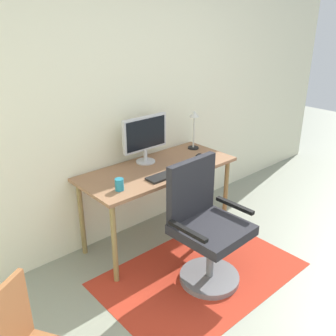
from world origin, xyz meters
TOP-DOWN VIEW (x-y plane):
  - wall_back at (0.00, 2.20)m, footprint 6.00×0.10m
  - area_rug at (-0.22, 1.16)m, footprint 1.64×1.09m
  - desk at (-0.13, 1.81)m, footprint 1.46×0.63m
  - monitor at (-0.13, 1.99)m, footprint 0.47×0.18m
  - keyboard at (-0.17, 1.62)m, footprint 0.43×0.13m
  - computer_mouse at (0.13, 1.64)m, footprint 0.06×0.10m
  - coffee_cup at (-0.65, 1.66)m, footprint 0.07×0.07m
  - cell_phone at (0.38, 1.73)m, footprint 0.11×0.15m
  - desk_lamp at (0.47, 1.96)m, footprint 0.11×0.11m
  - office_chair at (-0.22, 1.12)m, footprint 0.61×0.53m

SIDE VIEW (x-z plane):
  - area_rug at x=-0.22m, z-range 0.00..0.01m
  - office_chair at x=-0.22m, z-range -0.05..0.95m
  - desk at x=-0.13m, z-range 0.30..1.04m
  - cell_phone at x=0.38m, z-range 0.74..0.75m
  - keyboard at x=-0.17m, z-range 0.74..0.76m
  - computer_mouse at x=0.13m, z-range 0.74..0.78m
  - coffee_cup at x=-0.65m, z-range 0.74..0.84m
  - monitor at x=-0.13m, z-range 0.79..1.22m
  - desk_lamp at x=0.47m, z-range 0.81..1.21m
  - wall_back at x=0.00m, z-range 0.00..2.60m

